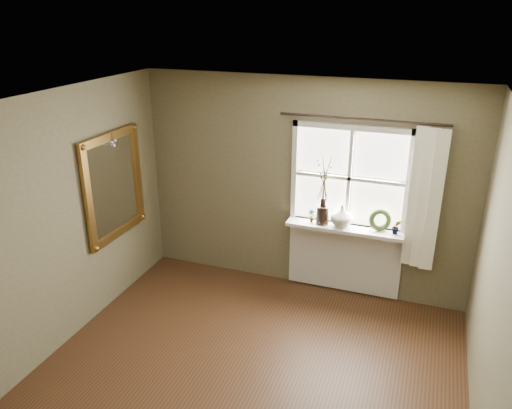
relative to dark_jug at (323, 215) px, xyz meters
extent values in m
plane|color=#3F2513|center=(-0.28, -2.12, -1.03)|extent=(4.50, 4.50, 0.00)
plane|color=silver|center=(-0.28, -2.12, 1.57)|extent=(4.50, 4.50, 0.00)
cube|color=brown|center=(-0.28, 0.18, 0.27)|extent=(4.00, 0.10, 2.60)
cube|color=brown|center=(-2.33, -2.12, 0.27)|extent=(0.10, 4.50, 2.60)
cube|color=brown|center=(1.77, -2.12, 0.27)|extent=(0.10, 4.50, 2.60)
cube|color=silver|center=(0.27, 0.10, -0.14)|extent=(1.36, 0.06, 0.06)
cube|color=silver|center=(0.27, 0.10, 1.04)|extent=(1.36, 0.06, 0.06)
cube|color=silver|center=(-0.38, 0.10, 0.45)|extent=(0.06, 0.06, 1.24)
cube|color=silver|center=(0.92, 0.10, 0.45)|extent=(0.06, 0.06, 1.24)
cube|color=silver|center=(0.27, 0.10, 0.45)|extent=(1.24, 0.05, 0.04)
cube|color=silver|center=(0.27, 0.10, 0.45)|extent=(0.04, 0.05, 1.12)
cube|color=white|center=(-0.06, 0.12, 0.74)|extent=(0.59, 0.01, 0.53)
cube|color=white|center=(0.59, 0.12, 0.74)|extent=(0.59, 0.01, 0.53)
cube|color=white|center=(-0.06, 0.12, 0.15)|extent=(0.59, 0.01, 0.53)
cube|color=white|center=(0.59, 0.12, 0.15)|extent=(0.59, 0.01, 0.53)
cube|color=silver|center=(0.27, 0.00, -0.13)|extent=(1.36, 0.26, 0.04)
cube|color=silver|center=(0.27, 0.11, -0.57)|extent=(1.36, 0.04, 0.88)
cylinder|color=black|center=(0.00, 0.00, 0.00)|extent=(0.18, 0.18, 0.22)
imported|color=beige|center=(0.23, 0.00, 0.02)|extent=(0.29, 0.29, 0.26)
torus|color=#2F3D1B|center=(0.66, 0.04, -0.01)|extent=(0.28, 0.20, 0.27)
imported|color=#2F3D1B|center=(-0.13, 0.00, -0.03)|extent=(0.08, 0.06, 0.16)
imported|color=#2F3D1B|center=(0.85, 0.00, -0.02)|extent=(0.11, 0.09, 0.17)
cube|color=white|center=(1.11, 0.01, 0.33)|extent=(0.36, 0.12, 1.59)
cylinder|color=black|center=(0.37, 0.05, 1.15)|extent=(1.84, 0.03, 0.03)
cube|color=white|center=(-2.25, -0.85, 0.37)|extent=(0.02, 0.86, 1.06)
cube|color=olive|center=(-2.24, -0.85, 0.95)|extent=(0.05, 1.04, 0.09)
cube|color=olive|center=(-2.24, -0.85, -0.20)|extent=(0.05, 1.04, 0.09)
cube|color=olive|center=(-2.24, -1.32, 0.37)|extent=(0.05, 0.09, 1.06)
cube|color=olive|center=(-2.24, -0.38, 0.37)|extent=(0.05, 0.09, 1.06)
sphere|color=silver|center=(-2.19, -0.88, 0.89)|extent=(0.04, 0.04, 0.04)
sphere|color=silver|center=(-2.19, -0.85, 0.85)|extent=(0.04, 0.04, 0.04)
sphere|color=silver|center=(-2.19, -0.82, 0.90)|extent=(0.04, 0.04, 0.04)
camera|label=1|loc=(1.11, -5.33, 2.29)|focal=35.00mm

